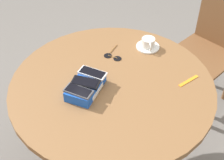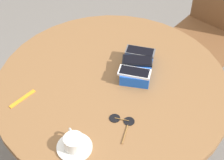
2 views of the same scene
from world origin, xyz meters
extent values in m
cylinder|color=#2D2D2D|center=(0.00, 0.00, 0.36)|extent=(0.07, 0.07, 0.67)
cylinder|color=brown|center=(0.00, 0.00, 0.71)|extent=(1.02, 1.02, 0.03)
cube|color=blue|center=(-0.11, 0.08, 0.75)|extent=(0.23, 0.16, 0.05)
cube|color=white|center=(-0.10, 0.02, 0.74)|extent=(0.12, 0.02, 0.02)
cube|color=#515156|center=(-0.18, 0.07, 0.78)|extent=(0.07, 0.14, 0.01)
cube|color=black|center=(-0.18, 0.07, 0.78)|extent=(0.06, 0.12, 0.00)
cube|color=black|center=(-0.12, 0.08, 0.78)|extent=(0.10, 0.14, 0.01)
cube|color=black|center=(-0.12, 0.08, 0.79)|extent=(0.09, 0.13, 0.00)
cube|color=silver|center=(-0.04, 0.09, 0.78)|extent=(0.07, 0.14, 0.01)
cube|color=black|center=(-0.04, 0.09, 0.78)|extent=(0.07, 0.13, 0.00)
cylinder|color=silver|center=(0.36, -0.02, 0.73)|extent=(0.13, 0.13, 0.01)
cylinder|color=silver|center=(0.36, -0.02, 0.76)|extent=(0.07, 0.07, 0.05)
cylinder|color=tan|center=(0.36, -0.02, 0.78)|extent=(0.06, 0.06, 0.00)
torus|color=silver|center=(0.33, -0.04, 0.76)|extent=(0.04, 0.04, 0.05)
cube|color=orange|center=(0.21, -0.32, 0.72)|extent=(0.13, 0.06, 0.00)
cylinder|color=black|center=(0.18, 0.08, 0.72)|extent=(0.04, 0.04, 0.00)
cylinder|color=black|center=(0.18, 0.13, 0.72)|extent=(0.04, 0.04, 0.00)
cylinder|color=olive|center=(0.18, 0.11, 0.73)|extent=(0.01, 0.06, 0.00)
cylinder|color=olive|center=(0.25, 0.14, 0.73)|extent=(0.09, 0.01, 0.00)
cube|color=brown|center=(0.86, -0.23, 0.42)|extent=(0.49, 0.49, 0.02)
cube|color=brown|center=(1.04, -0.27, 0.61)|extent=(0.11, 0.37, 0.35)
cylinder|color=brown|center=(0.73, -0.01, 0.21)|extent=(0.04, 0.04, 0.41)
cylinder|color=brown|center=(0.64, -0.35, 0.21)|extent=(0.04, 0.04, 0.41)
cylinder|color=brown|center=(1.08, -0.10, 0.21)|extent=(0.04, 0.04, 0.41)
camera|label=1|loc=(-0.98, -0.60, 1.77)|focal=50.00mm
camera|label=2|loc=(1.08, 0.39, 1.87)|focal=60.00mm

